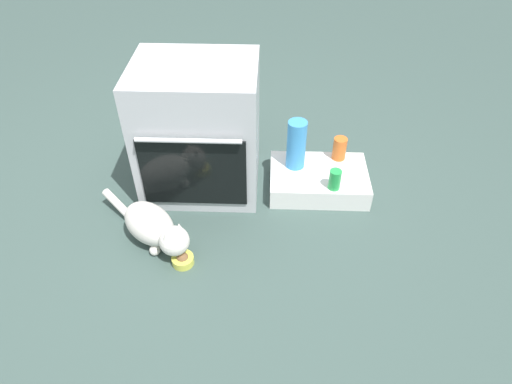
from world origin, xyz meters
TOP-DOWN VIEW (x-y plane):
  - ground at (0.00, 0.00)m, footprint 8.00×8.00m
  - oven at (0.01, 0.36)m, footprint 0.66×0.58m
  - pantry_cabinet at (0.70, 0.33)m, footprint 0.57×0.39m
  - food_bowl at (-0.01, -0.28)m, footprint 0.11×0.11m
  - cat at (-0.17, -0.15)m, footprint 0.56×0.48m
  - sauce_jar at (0.83, 0.46)m, footprint 0.08×0.08m
  - soda_can at (0.77, 0.19)m, footprint 0.07×0.07m
  - water_bottle at (0.56, 0.38)m, footprint 0.11×0.11m

SIDE VIEW (x-z plane):
  - ground at x=0.00m, z-range 0.00..0.00m
  - food_bowl at x=-0.01m, z-range -0.01..0.06m
  - pantry_cabinet at x=0.70m, z-range 0.00..0.13m
  - cat at x=-0.17m, z-range 0.01..0.23m
  - soda_can at x=0.77m, z-range 0.13..0.25m
  - sauce_jar at x=0.83m, z-range 0.13..0.27m
  - water_bottle at x=0.56m, z-range 0.13..0.43m
  - oven at x=0.01m, z-range 0.00..0.76m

